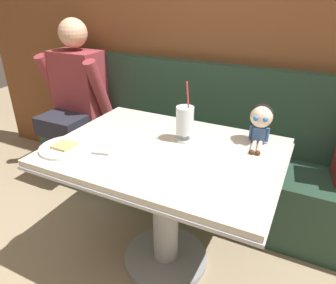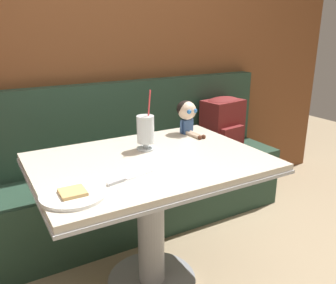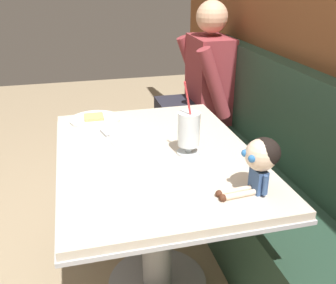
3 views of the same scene
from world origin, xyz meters
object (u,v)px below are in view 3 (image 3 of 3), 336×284
butter_knife (107,136)px  seated_doll (261,158)px  milkshake_glass (189,131)px  toast_plate (95,119)px  diner_patron (204,79)px

butter_knife → seated_doll: seated_doll is taller
milkshake_glass → seated_doll: bearing=22.6°
butter_knife → toast_plate: bearing=-170.2°
seated_doll → toast_plate: bearing=-149.2°
milkshake_glass → diner_patron: bearing=157.9°
butter_knife → diner_patron: diner_patron is taller
toast_plate → milkshake_glass: milkshake_glass is taller
milkshake_glass → toast_plate: bearing=-144.0°
milkshake_glass → butter_knife: (-0.26, -0.31, -0.10)m
toast_plate → seated_doll: (0.82, 0.49, 0.12)m
toast_plate → milkshake_glass: (0.48, 0.35, 0.09)m
toast_plate → seated_doll: bearing=30.8°
seated_doll → diner_patron: bearing=168.1°
milkshake_glass → butter_knife: 0.41m
toast_plate → butter_knife: toast_plate is taller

